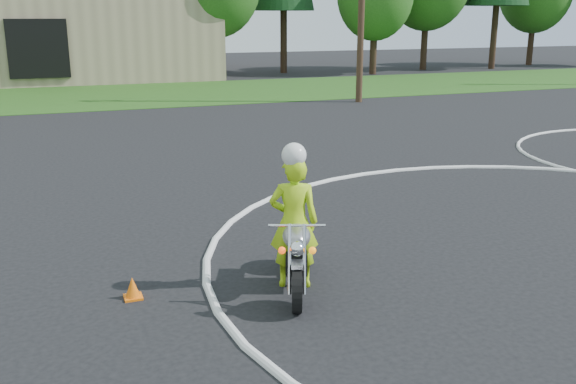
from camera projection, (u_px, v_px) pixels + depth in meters
name	position (u px, v px, depth m)	size (l,w,h in m)	color
grass_strip	(214.00, 92.00, 31.83)	(120.00, 10.00, 0.02)	#1E4714
primary_motorcycle	(297.00, 253.00, 8.75)	(1.02, 2.00, 1.10)	black
rider_primary_grp	(294.00, 218.00, 8.76)	(0.79, 0.65, 2.04)	#ABDC17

